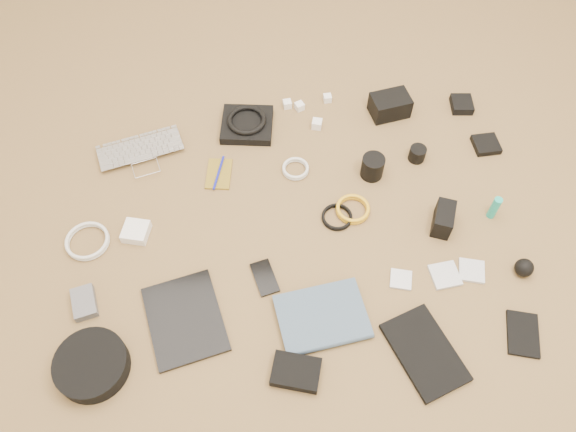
{
  "coord_description": "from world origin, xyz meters",
  "views": [
    {
      "loc": [
        -0.11,
        -0.92,
        1.5
      ],
      "look_at": [
        -0.02,
        0.03,
        0.02
      ],
      "focal_mm": 35.0,
      "sensor_mm": 36.0,
      "label": 1
    }
  ],
  "objects": [
    {
      "name": "headphone_pouch",
      "position": [
        -0.12,
        0.43,
        0.02
      ],
      "size": [
        0.2,
        0.19,
        0.03
      ],
      "primitive_type": "cube",
      "rotation": [
        0.0,
        0.0,
        -0.14
      ],
      "color": "black",
      "rests_on": "ground"
    },
    {
      "name": "card_reader",
      "position": [
        0.69,
        0.26,
        0.01
      ],
      "size": [
        0.09,
        0.09,
        0.02
      ],
      "primitive_type": "cube",
      "rotation": [
        0.0,
        0.0,
        0.05
      ],
      "color": "black",
      "rests_on": "ground"
    },
    {
      "name": "dslr_camera",
      "position": [
        0.39,
        0.45,
        0.04
      ],
      "size": [
        0.15,
        0.12,
        0.08
      ],
      "primitive_type": "cube",
      "rotation": [
        0.0,
        0.0,
        0.19
      ],
      "color": "black",
      "rests_on": "ground"
    },
    {
      "name": "filter_case_right",
      "position": [
        0.51,
        -0.21,
        0.01
      ],
      "size": [
        0.09,
        0.09,
        0.01
      ],
      "primitive_type": "cube",
      "rotation": [
        0.0,
        0.0,
        -0.26
      ],
      "color": "silver",
      "rests_on": "ground"
    },
    {
      "name": "cable_yellow",
      "position": [
        0.19,
        0.04,
        0.01
      ],
      "size": [
        0.11,
        0.11,
        0.01
      ],
      "primitive_type": "torus",
      "rotation": [
        0.0,
        0.0,
        -0.04
      ],
      "color": "gold",
      "rests_on": "ground"
    },
    {
      "name": "flash",
      "position": [
        0.46,
        -0.04,
        0.04
      ],
      "size": [
        0.09,
        0.12,
        0.08
      ],
      "primitive_type": "cube",
      "rotation": [
        0.0,
        0.0,
        -0.38
      ],
      "color": "black",
      "rests_on": "ground"
    },
    {
      "name": "lens_pouch",
      "position": [
        0.66,
        0.45,
        0.01
      ],
      "size": [
        0.08,
        0.09,
        0.03
      ],
      "primitive_type": "cube",
      "rotation": [
        0.0,
        0.0,
        -0.1
      ],
      "color": "black",
      "rests_on": "ground"
    },
    {
      "name": "cable_white_b",
      "position": [
        -0.64,
        0.0,
        0.01
      ],
      "size": [
        0.14,
        0.14,
        0.01
      ],
      "primitive_type": "torus",
      "rotation": [
        0.0,
        0.0,
        -0.06
      ],
      "color": "silver",
      "rests_on": "ground"
    },
    {
      "name": "filter_case_mid",
      "position": [
        0.43,
        -0.21,
        0.01
      ],
      "size": [
        0.09,
        0.09,
        0.01
      ],
      "primitive_type": "cube",
      "rotation": [
        0.0,
        0.0,
        0.11
      ],
      "color": "silver",
      "rests_on": "ground"
    },
    {
      "name": "power_brick",
      "position": [
        -0.49,
        0.02,
        0.02
      ],
      "size": [
        0.09,
        0.09,
        0.03
      ],
      "primitive_type": "cube",
      "rotation": [
        0.0,
        0.0,
        -0.25
      ],
      "color": "white",
      "rests_on": "ground"
    },
    {
      "name": "lens_a",
      "position": [
        0.28,
        0.18,
        0.04
      ],
      "size": [
        0.09,
        0.09,
        0.08
      ],
      "primitive_type": "cylinder",
      "rotation": [
        0.0,
        0.0,
        -0.19
      ],
      "color": "black",
      "rests_on": "ground"
    },
    {
      "name": "charger_a",
      "position": [
        0.03,
        0.52,
        0.01
      ],
      "size": [
        0.03,
        0.03,
        0.03
      ],
      "primitive_type": "cube",
      "rotation": [
        0.0,
        0.0,
        0.11
      ],
      "color": "white",
      "rests_on": "ground"
    },
    {
      "name": "notebook_olive",
      "position": [
        -0.23,
        0.23,
        0.0
      ],
      "size": [
        0.1,
        0.13,
        0.01
      ],
      "primitive_type": "cube",
      "rotation": [
        0.0,
        0.0,
        -0.13
      ],
      "color": "olive",
      "rests_on": "ground"
    },
    {
      "name": "tablet",
      "position": [
        -0.34,
        -0.28,
        0.01
      ],
      "size": [
        0.26,
        0.3,
        0.01
      ],
      "primitive_type": "cube",
      "rotation": [
        0.0,
        0.0,
        0.23
      ],
      "color": "black",
      "rests_on": "ground"
    },
    {
      "name": "filter_case_left",
      "position": [
        0.3,
        -0.21,
        0.0
      ],
      "size": [
        0.08,
        0.08,
        0.01
      ],
      "primitive_type": "cube",
      "rotation": [
        0.0,
        0.0,
        -0.26
      ],
      "color": "silver",
      "rests_on": "ground"
    },
    {
      "name": "headphones",
      "position": [
        -0.12,
        0.43,
        0.04
      ],
      "size": [
        0.17,
        0.17,
        0.02
      ],
      "primitive_type": "torus",
      "rotation": [
        0.0,
        0.0,
        0.32
      ],
      "color": "black",
      "rests_on": "headphone_pouch"
    },
    {
      "name": "notebook_black_b",
      "position": [
        0.6,
        -0.41,
        0.01
      ],
      "size": [
        0.12,
        0.15,
        0.01
      ],
      "primitive_type": "cube",
      "rotation": [
        0.0,
        0.0,
        -0.27
      ],
      "color": "black",
      "rests_on": "ground"
    },
    {
      "name": "lens_b",
      "position": [
        0.44,
        0.23,
        0.03
      ],
      "size": [
        0.07,
        0.07,
        0.05
      ],
      "primitive_type": "cylinder",
      "rotation": [
        0.0,
        0.0,
        -0.27
      ],
      "color": "black",
      "rests_on": "ground"
    },
    {
      "name": "battery_charger",
      "position": [
        -0.63,
        -0.21,
        0.01
      ],
      "size": [
        0.09,
        0.11,
        0.03
      ],
      "primitive_type": "cube",
      "rotation": [
        0.0,
        0.0,
        0.24
      ],
      "color": "#5B5B60",
      "rests_on": "ground"
    },
    {
      "name": "charger_c",
      "position": [
        0.18,
        0.53,
        0.01
      ],
      "size": [
        0.03,
        0.03,
        0.03
      ],
      "primitive_type": "cube",
      "rotation": [
        0.0,
        0.0,
        0.06
      ],
      "color": "white",
      "rests_on": "ground"
    },
    {
      "name": "pen_blue",
      "position": [
        -0.23,
        0.23,
        0.01
      ],
      "size": [
        0.04,
        0.14,
        0.01
      ],
      "primitive_type": "cylinder",
      "rotation": [
        1.57,
        0.0,
        -0.27
      ],
      "color": "#161AB2",
      "rests_on": "notebook_olive"
    },
    {
      "name": "paperback",
      "position": [
        0.06,
        -0.4,
        0.01
      ],
      "size": [
        0.27,
        0.22,
        0.02
      ],
      "primitive_type": "imported",
      "rotation": [
        0.0,
        0.0,
        1.71
      ],
      "color": "#41566E",
      "rests_on": "ground"
    },
    {
      "name": "notebook_black_a",
      "position": [
        0.31,
        -0.44,
        0.01
      ],
      "size": [
        0.22,
        0.28,
        0.02
      ],
      "primitive_type": "cube",
      "rotation": [
        0.0,
        0.0,
        0.35
      ],
      "color": "black",
      "rests_on": "ground"
    },
    {
      "name": "drive_case",
      "position": [
        -0.04,
        -0.46,
        0.02
      ],
      "size": [
        0.15,
        0.12,
        0.03
      ],
      "primitive_type": "cube",
      "rotation": [
        0.0,
        0.0,
        -0.28
      ],
      "color": "black",
      "rests_on": "ground"
    },
    {
      "name": "lens_cleaner",
      "position": [
        0.63,
        -0.02,
        0.04
      ],
      "size": [
        0.03,
        0.03,
        0.09
      ],
      "primitive_type": "cylinder",
      "rotation": [
        0.0,
        0.0,
        -0.19
      ],
      "color": "#1BB09B",
      "rests_on": "ground"
    },
    {
      "name": "headphone_case",
      "position": [
        -0.58,
        -0.4,
        0.03
      ],
      "size": [
        0.24,
        0.24,
        0.05
      ],
      "primitive_type": "cylinder",
      "rotation": [
        0.0,
        0.0,
        0.26
      ],
      "color": "black",
      "rests_on": "ground"
    },
    {
      "name": "air_blower",
      "position": [
        0.66,
        -0.22,
        0.03
      ],
      "size": [
        0.07,
        0.07,
        0.06
      ],
      "primitive_type": "sphere",
      "rotation": [
        0.0,
        0.0,
        -0.36
      ],
      "color": "black",
      "rests_on": "ground"
    },
    {
      "name": "laptop",
      "position": [
        -0.48,
        0.31,
        0.01
      ],
      "size": [
        0.33,
        0.27,
        0.02
      ],
      "primitive_type": "imported",
      "rotation": [
        0.0,
        0.0,
        0.26
      ],
      "color": "silver",
      "rests_on": "ground"
    },
    {
      "name": "phone",
      "position": [
        -0.1,
        -0.17,
        0.0
      ],
      "size": [
        0.08,
        0.12,
        0.01
      ],
      "primitive_type": "cube",
      "rotation": [
        0.0,
        0.0,
        0.25
      ],
      "color": "black",
      "rests_on": "ground"
    },
    {
      "name": "cable_white_a",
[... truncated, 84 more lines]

